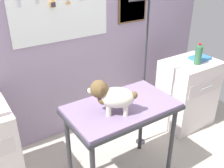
% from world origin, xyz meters
% --- Properties ---
extents(rear_wall_panel, '(4.00, 0.11, 2.30)m').
position_xyz_m(rear_wall_panel, '(0.00, 1.28, 1.16)').
color(rear_wall_panel, '#9987A2').
rests_on(rear_wall_panel, ground).
extents(grooming_table, '(1.02, 0.60, 0.89)m').
position_xyz_m(grooming_table, '(-0.05, 0.21, 0.79)').
color(grooming_table, '#2D2D33').
rests_on(grooming_table, ground).
extents(grooming_arm, '(0.30, 0.11, 1.74)m').
position_xyz_m(grooming_arm, '(0.48, 0.54, 0.81)').
color(grooming_arm, '#2D2D33').
rests_on(grooming_arm, ground).
extents(dog, '(0.40, 0.33, 0.31)m').
position_xyz_m(dog, '(-0.19, 0.16, 1.05)').
color(dog, silver).
rests_on(dog, grooming_table).
extents(cabinet_right, '(0.68, 0.54, 0.91)m').
position_xyz_m(cabinet_right, '(1.27, 0.55, 0.45)').
color(cabinet_right, silver).
rests_on(cabinet_right, ground).
extents(soda_bottle, '(0.08, 0.08, 0.27)m').
position_xyz_m(soda_bottle, '(1.25, 0.46, 1.03)').
color(soda_bottle, '#306541').
rests_on(soda_bottle, cabinet_right).
extents(supply_tray, '(0.24, 0.18, 0.04)m').
position_xyz_m(supply_tray, '(1.41, 0.55, 0.92)').
color(supply_tray, '#3579B8').
rests_on(supply_tray, cabinet_right).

